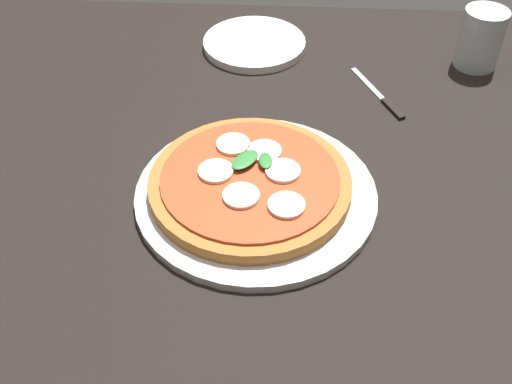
% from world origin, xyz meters
% --- Properties ---
extents(dining_table, '(1.39, 1.05, 0.75)m').
position_xyz_m(dining_table, '(0.00, 0.00, 0.66)').
color(dining_table, black).
rests_on(dining_table, ground_plane).
extents(serving_tray, '(0.32, 0.32, 0.01)m').
position_xyz_m(serving_tray, '(0.02, -0.03, 0.75)').
color(serving_tray, silver).
rests_on(serving_tray, dining_table).
extents(pizza, '(0.27, 0.27, 0.03)m').
position_xyz_m(pizza, '(0.01, -0.03, 0.77)').
color(pizza, '#B27033').
rests_on(pizza, serving_tray).
extents(plate_white, '(0.18, 0.18, 0.01)m').
position_xyz_m(plate_white, '(-0.01, 0.36, 0.76)').
color(plate_white, white).
rests_on(plate_white, dining_table).
extents(knife, '(0.08, 0.15, 0.01)m').
position_xyz_m(knife, '(0.21, 0.21, 0.75)').
color(knife, black).
rests_on(knife, dining_table).
extents(glass_cup, '(0.07, 0.07, 0.10)m').
position_xyz_m(glass_cup, '(0.37, 0.33, 0.80)').
color(glass_cup, silver).
rests_on(glass_cup, dining_table).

